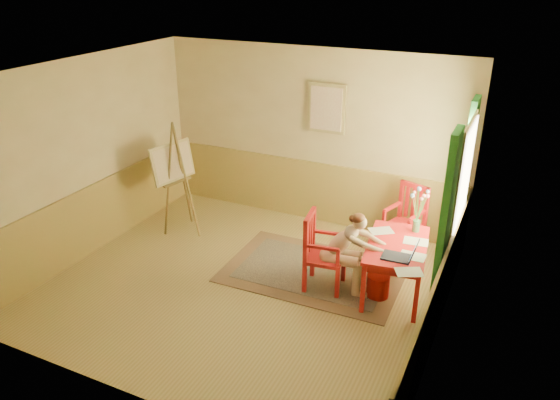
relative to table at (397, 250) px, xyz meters
The scene contains 14 objects.
room 2.09m from the table, 161.04° to the right, with size 5.04×4.54×2.84m.
wainscot 1.85m from the table, behind, with size 5.00×4.50×1.00m.
window 1.04m from the table, 38.78° to the left, with size 0.12×2.01×2.20m.
wall_portrait 2.57m from the table, 135.17° to the left, with size 0.60×0.05×0.76m.
rug 1.28m from the table, behind, with size 2.43×1.65×0.02m.
table is the anchor object (origin of this frame).
chair_left 0.95m from the table, 163.64° to the right, with size 0.54×0.52×1.05m.
chair_back 1.10m from the table, 96.81° to the left, with size 0.60×0.61×1.06m.
figure 0.63m from the table, 159.09° to the right, with size 0.86×0.42×1.13m.
laptop 0.39m from the table, 68.15° to the right, with size 0.41×0.26×0.25m.
papers 0.18m from the table, 43.90° to the right, with size 0.93×1.20×0.00m.
vase 0.59m from the table, 73.96° to the left, with size 0.22×0.29×0.59m.
wastebasket 0.53m from the table, 133.55° to the right, with size 0.29×0.29×0.31m, color #A51510.
easel 3.63m from the table, behind, with size 0.66×0.79×1.77m.
Camera 1 is at (3.02, -5.33, 3.95)m, focal length 34.54 mm.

